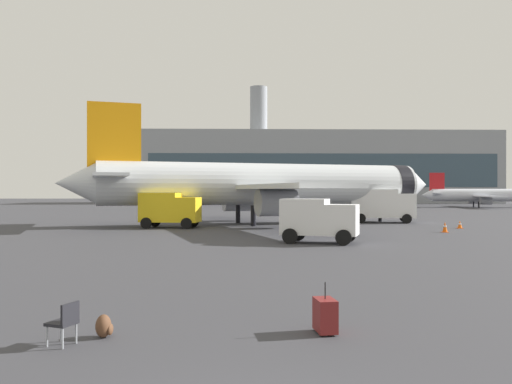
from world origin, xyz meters
TOP-DOWN VIEW (x-y plane):
  - airplane_at_gate at (2.09, 41.91)m, footprint 35.15×32.06m
  - airplane_taxiing at (44.52, 88.45)m, footprint 21.90×19.81m
  - service_truck at (-5.91, 37.38)m, footprint 5.08×3.15m
  - fuel_truck at (13.66, 43.94)m, footprint 6.37×3.73m
  - cargo_van at (4.59, 24.68)m, footprint 4.81×3.50m
  - safety_cone_near at (17.89, 36.08)m, footprint 0.44×0.44m
  - safety_cone_mid at (15.10, 32.18)m, footprint 0.44×0.44m
  - rolling_suitcase at (1.87, 5.58)m, footprint 0.48×0.69m
  - traveller_backpack at (-2.81, 5.38)m, footprint 0.36×0.40m
  - gate_chair at (-3.44, 4.83)m, footprint 0.63×0.63m
  - terminal_building at (19.56, 126.36)m, footprint 87.44×20.78m

SIDE VIEW (x-z plane):
  - traveller_backpack at x=-2.81m, z-range -0.01..0.47m
  - safety_cone_near at x=17.89m, z-range -0.01..0.64m
  - rolling_suitcase at x=1.87m, z-range -0.16..0.94m
  - safety_cone_mid at x=15.10m, z-range -0.01..0.79m
  - gate_chair at x=-3.44m, z-range 0.07..0.93m
  - cargo_van at x=4.59m, z-range 0.15..2.75m
  - service_truck at x=-5.91m, z-range 0.16..3.05m
  - fuel_truck at x=13.66m, z-range 0.17..3.37m
  - airplane_taxiing at x=44.52m, z-range -0.98..5.45m
  - airplane_at_gate at x=2.09m, z-range -1.59..8.91m
  - terminal_building at x=19.56m, z-range -5.89..23.77m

